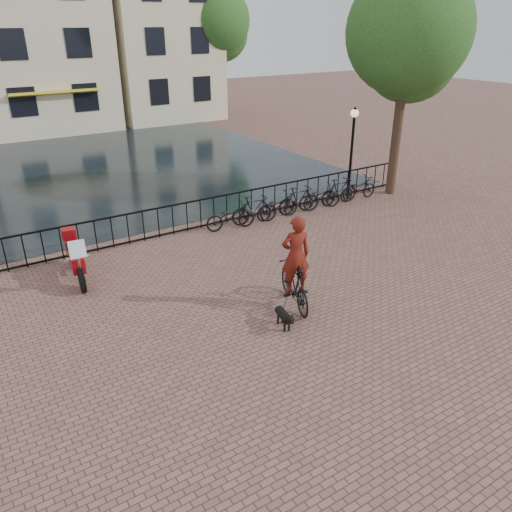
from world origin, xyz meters
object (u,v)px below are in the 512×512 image
lamp_post (353,138)px  dog (284,318)px  cyclist (295,267)px  motorcycle (75,253)px

lamp_post → dog: 9.73m
cyclist → motorcycle: 5.92m
lamp_post → cyclist: size_ratio=1.27×
cyclist → motorcycle: (-4.10, 4.26, -0.28)m
lamp_post → dog: (-7.35, -6.00, -2.12)m
cyclist → lamp_post: bearing=-123.9°
cyclist → dog: size_ratio=3.43×
lamp_post → cyclist: 8.56m
lamp_post → motorcycle: (-10.66, -1.07, -1.63)m
lamp_post → dog: lamp_post is taller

